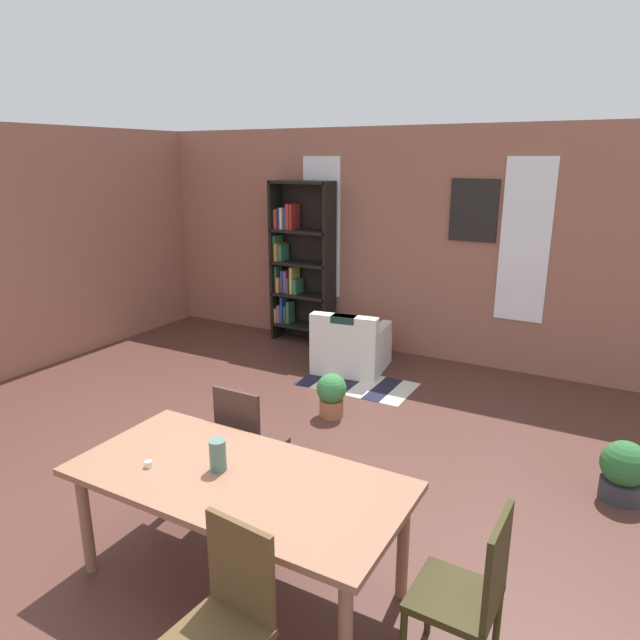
# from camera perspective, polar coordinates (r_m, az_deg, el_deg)

# --- Properties ---
(ground_plane) EXTENTS (10.60, 10.60, 0.00)m
(ground_plane) POSITION_cam_1_polar(r_m,az_deg,el_deg) (4.41, -11.06, -18.81)
(ground_plane) COLOR #502E27
(back_wall_brick) EXTENTS (8.55, 0.12, 2.87)m
(back_wall_brick) POSITION_cam_1_polar(r_m,az_deg,el_deg) (7.35, 9.56, 7.44)
(back_wall_brick) COLOR #9B604E
(back_wall_brick) RESTS_ON ground
(window_pane_0) EXTENTS (0.55, 0.02, 1.86)m
(window_pane_0) POSITION_cam_1_polar(r_m,az_deg,el_deg) (7.80, 0.15, 9.21)
(window_pane_0) COLOR white
(window_pane_1) EXTENTS (0.55, 0.02, 1.86)m
(window_pane_1) POSITION_cam_1_polar(r_m,az_deg,el_deg) (6.93, 19.82, 7.42)
(window_pane_1) COLOR white
(dining_table) EXTENTS (1.98, 0.94, 0.73)m
(dining_table) POSITION_cam_1_polar(r_m,az_deg,el_deg) (3.47, -8.26, -16.22)
(dining_table) COLOR #8B5C45
(dining_table) RESTS_ON ground
(vase_on_table) EXTENTS (0.10, 0.10, 0.19)m
(vase_on_table) POSITION_cam_1_polar(r_m,az_deg,el_deg) (3.46, -10.18, -13.17)
(vase_on_table) COLOR #4C7266
(vase_on_table) RESTS_ON dining_table
(tealight_candle_0) EXTENTS (0.04, 0.04, 0.04)m
(tealight_candle_0) POSITION_cam_1_polar(r_m,az_deg,el_deg) (3.61, -16.80, -13.64)
(tealight_candle_0) COLOR silver
(tealight_candle_0) RESTS_ON dining_table
(dining_chair_far_left) EXTENTS (0.40, 0.40, 0.95)m
(dining_chair_far_left) POSITION_cam_1_polar(r_m,az_deg,el_deg) (4.26, -7.29, -11.95)
(dining_chair_far_left) COLOR #3D2823
(dining_chair_far_left) RESTS_ON ground
(dining_chair_near_right) EXTENTS (0.43, 0.43, 0.95)m
(dining_chair_near_right) POSITION_cam_1_polar(r_m,az_deg,el_deg) (2.90, -9.45, -27.45)
(dining_chair_near_right) COLOR brown
(dining_chair_near_right) RESTS_ON ground
(dining_chair_head_right) EXTENTS (0.41, 0.41, 0.95)m
(dining_chair_head_right) POSITION_cam_1_polar(r_m,az_deg,el_deg) (3.07, 14.77, -24.84)
(dining_chair_head_right) COLOR #312B12
(dining_chair_head_right) RESTS_ON ground
(bookshelf_tall) EXTENTS (0.88, 0.32, 2.20)m
(bookshelf_tall) POSITION_cam_1_polar(r_m,az_deg,el_deg) (7.84, -2.17, 5.76)
(bookshelf_tall) COLOR black
(bookshelf_tall) RESTS_ON ground
(armchair_white) EXTENTS (0.91, 0.91, 0.75)m
(armchair_white) POSITION_cam_1_polar(r_m,az_deg,el_deg) (6.91, 3.11, -2.77)
(armchair_white) COLOR silver
(armchair_white) RESTS_ON ground
(potted_plant_by_shelf) EXTENTS (0.30, 0.30, 0.44)m
(potted_plant_by_shelf) POSITION_cam_1_polar(r_m,az_deg,el_deg) (5.70, 1.15, -7.38)
(potted_plant_by_shelf) COLOR #9E6042
(potted_plant_by_shelf) RESTS_ON ground
(potted_plant_corner) EXTENTS (0.34, 0.34, 0.47)m
(potted_plant_corner) POSITION_cam_1_polar(r_m,az_deg,el_deg) (4.97, 28.08, -13.12)
(potted_plant_corner) COLOR #333338
(potted_plant_corner) RESTS_ON ground
(striped_rug) EXTENTS (1.27, 0.72, 0.01)m
(striped_rug) POSITION_cam_1_polar(r_m,az_deg,el_deg) (6.56, 3.73, -6.37)
(striped_rug) COLOR #1E1E33
(striped_rug) RESTS_ON ground
(framed_picture) EXTENTS (0.56, 0.03, 0.72)m
(framed_picture) POSITION_cam_1_polar(r_m,az_deg,el_deg) (7.01, 15.13, 10.54)
(framed_picture) COLOR black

